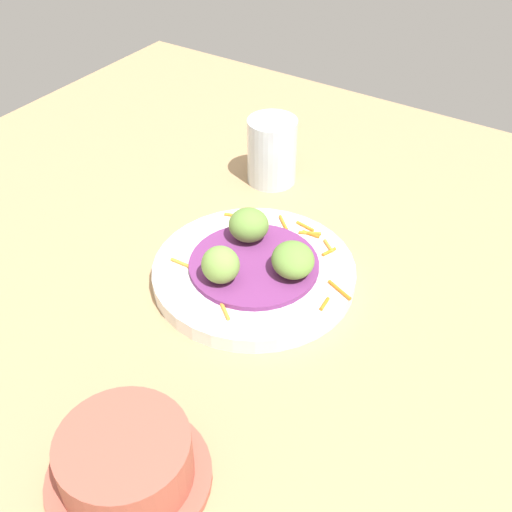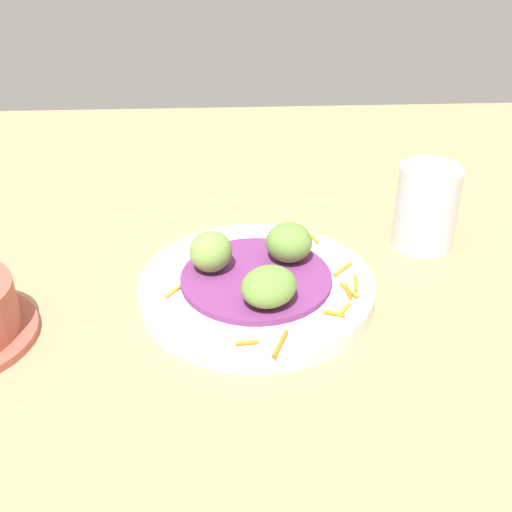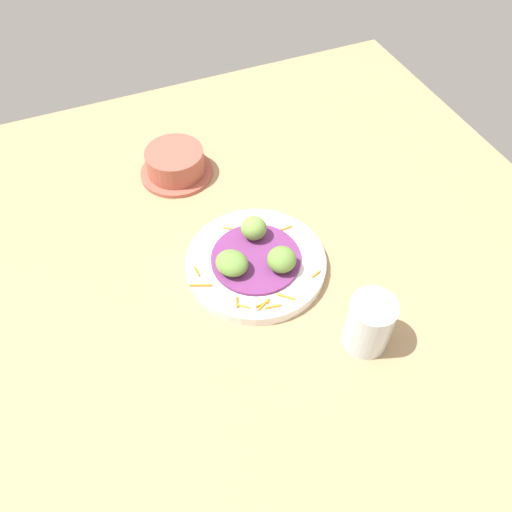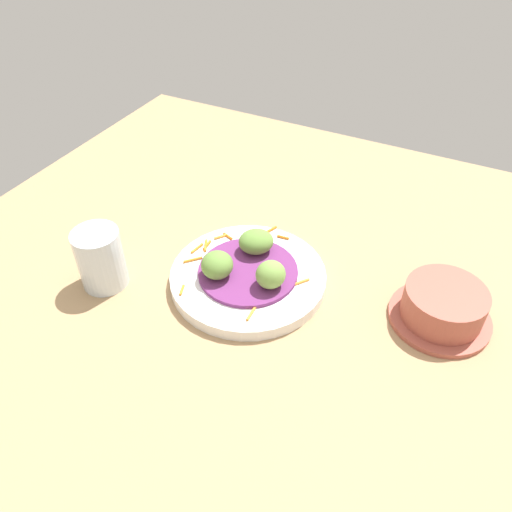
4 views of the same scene
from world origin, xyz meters
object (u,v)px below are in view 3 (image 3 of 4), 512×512
at_px(guac_scoop_center, 232,263).
at_px(water_glass, 369,323).
at_px(main_plate, 256,263).
at_px(guac_scoop_right, 282,259).
at_px(guac_scoop_left, 254,228).
at_px(terracotta_bowl, 176,164).

bearing_deg(guac_scoop_center, water_glass, 37.75).
relative_size(main_plate, guac_scoop_right, 4.89).
relative_size(guac_scoop_center, water_glass, 0.58).
bearing_deg(guac_scoop_center, guac_scoop_left, 131.67).
height_order(guac_scoop_left, water_glass, water_glass).
distance_m(guac_scoop_right, water_glass, 0.17).
relative_size(main_plate, terracotta_bowl, 1.66).
height_order(main_plate, water_glass, water_glass).
height_order(main_plate, terracotta_bowl, terracotta_bowl).
bearing_deg(main_plate, water_glass, 26.64).
bearing_deg(terracotta_bowl, guac_scoop_right, 15.26).
height_order(guac_scoop_left, terracotta_bowl, guac_scoop_left).
height_order(guac_scoop_left, guac_scoop_right, guac_scoop_left).
distance_m(guac_scoop_center, water_glass, 0.23).
bearing_deg(main_plate, guac_scoop_left, 161.67).
xyz_separation_m(main_plate, guac_scoop_left, (-0.04, 0.01, 0.04)).
relative_size(guac_scoop_left, guac_scoop_right, 0.91).
relative_size(terracotta_bowl, water_glass, 1.51).
xyz_separation_m(guac_scoop_left, guac_scoop_right, (0.08, 0.02, -0.00)).
bearing_deg(guac_scoop_left, guac_scoop_right, 11.67).
distance_m(guac_scoop_left, terracotta_bowl, 0.24).
xyz_separation_m(guac_scoop_left, guac_scoop_center, (0.05, -0.06, -0.00)).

